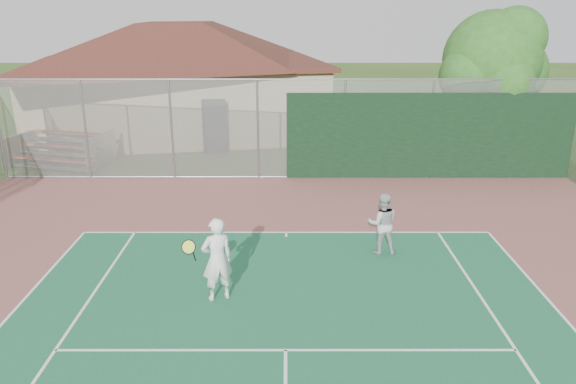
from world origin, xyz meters
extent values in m
cylinder|color=gray|center=(-10.00, 17.00, 1.75)|extent=(0.08, 0.08, 3.50)
cylinder|color=gray|center=(-7.00, 17.00, 1.75)|extent=(0.08, 0.08, 3.50)
cylinder|color=gray|center=(-4.00, 17.00, 1.75)|extent=(0.08, 0.08, 3.50)
cylinder|color=gray|center=(-1.00, 17.00, 1.75)|extent=(0.08, 0.08, 3.50)
cylinder|color=gray|center=(2.00, 17.00, 1.75)|extent=(0.08, 0.08, 3.50)
cylinder|color=gray|center=(5.00, 17.00, 1.75)|extent=(0.08, 0.08, 3.50)
cylinder|color=gray|center=(8.00, 17.00, 1.75)|extent=(0.08, 0.08, 3.50)
cylinder|color=gray|center=(10.00, 17.00, 1.75)|extent=(0.08, 0.08, 3.50)
cylinder|color=gray|center=(0.00, 17.00, 3.50)|extent=(20.00, 0.05, 0.05)
cylinder|color=gray|center=(0.00, 17.00, 0.05)|extent=(20.00, 0.05, 0.05)
cube|color=#999EA0|center=(0.00, 17.00, 1.75)|extent=(20.00, 0.02, 3.50)
cube|color=black|center=(5.00, 16.95, 1.55)|extent=(10.00, 0.04, 3.00)
cube|color=tan|center=(-5.14, 24.96, 1.61)|extent=(14.25, 10.83, 3.22)
cube|color=#562A1F|center=(-5.14, 24.96, 3.27)|extent=(14.88, 11.46, 0.19)
pyramid|color=#562A1F|center=(-5.14, 24.96, 5.15)|extent=(15.67, 11.91, 1.93)
cube|color=black|center=(-2.99, 20.63, 1.13)|extent=(0.97, 0.06, 2.25)
cube|color=#9B3C23|center=(-8.67, 18.09, 0.39)|extent=(3.29, 1.20, 0.06)
cube|color=#B2B5BA|center=(-8.67, 17.81, 0.17)|extent=(3.28, 1.17, 0.04)
cube|color=#9B3C23|center=(-8.67, 18.70, 0.78)|extent=(3.29, 1.20, 0.06)
cube|color=#B2B5BA|center=(-8.67, 18.42, 0.56)|extent=(3.28, 1.17, 0.04)
cube|color=#9B3C23|center=(-8.67, 19.31, 1.17)|extent=(3.29, 1.20, 0.06)
cube|color=#B2B5BA|center=(-8.67, 19.03, 0.94)|extent=(3.28, 1.17, 0.04)
cube|color=#B2B5BA|center=(-10.22, 18.70, 0.61)|extent=(0.61, 1.94, 1.22)
cube|color=#B2B5BA|center=(-7.11, 18.70, 0.61)|extent=(0.61, 1.94, 1.22)
cylinder|color=#392314|center=(7.54, 18.86, 1.55)|extent=(0.40, 0.40, 3.11)
sphere|color=#23541A|center=(7.54, 18.86, 4.00)|extent=(3.55, 3.55, 3.55)
sphere|color=#23541A|center=(8.54, 19.19, 3.55)|extent=(2.44, 2.44, 2.44)
sphere|color=#23541A|center=(6.66, 18.41, 3.44)|extent=(2.22, 2.22, 2.22)
sphere|color=#23541A|center=(7.77, 17.86, 3.33)|extent=(2.00, 2.00, 2.00)
sphere|color=#23541A|center=(7.21, 19.75, 3.77)|extent=(2.22, 2.22, 2.22)
sphere|color=#23541A|center=(8.21, 18.64, 4.77)|extent=(2.22, 2.22, 2.22)
imported|color=white|center=(-1.41, 8.28, 0.90)|extent=(0.77, 0.66, 1.80)
imported|color=#B0B2B5|center=(2.36, 10.59, 0.77)|extent=(0.76, 0.60, 1.55)
camera|label=1|loc=(0.04, -2.20, 5.85)|focal=35.00mm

